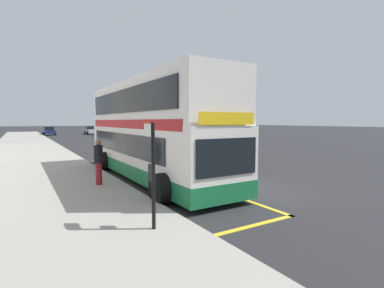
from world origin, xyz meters
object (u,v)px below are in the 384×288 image
bus_stop_sign (152,164)px  parked_car_navy_far (49,131)px  pedestrian_waiting_near_sign (98,160)px  parked_car_silver_behind (91,130)px  parked_car_silver_across (104,132)px  double_decker_bus (150,134)px

bus_stop_sign → parked_car_navy_far: bearing=87.7°
parked_car_navy_far → pedestrian_waiting_near_sign: 47.85m
parked_car_silver_behind → pedestrian_waiting_near_sign: 48.47m
parked_car_silver_behind → pedestrian_waiting_near_sign: size_ratio=2.34×
parked_car_silver_across → parked_car_navy_far: bearing=-52.7°
bus_stop_sign → parked_car_silver_across: bearing=77.2°
parked_car_silver_across → double_decker_bus: bearing=76.2°
parked_car_navy_far → parked_car_silver_behind: bearing=177.5°
parked_car_silver_across → pedestrian_waiting_near_sign: 39.76m
parked_car_navy_far → pedestrian_waiting_near_sign: pedestrian_waiting_near_sign is taller
double_decker_bus → parked_car_navy_far: size_ratio=2.75×
double_decker_bus → parked_car_silver_behind: size_ratio=2.75×
bus_stop_sign → parked_car_navy_far: (2.14, 53.13, -0.86)m
parked_car_silver_behind → parked_car_navy_far: bearing=178.8°
parked_car_silver_across → parked_car_silver_behind: 9.03m
double_decker_bus → pedestrian_waiting_near_sign: (-2.53, -0.84, -0.94)m
parked_car_silver_behind → parked_car_silver_across: bearing=-86.8°
bus_stop_sign → pedestrian_waiting_near_sign: bus_stop_sign is taller
double_decker_bus → bus_stop_sign: (-2.54, -6.17, -0.41)m
parked_car_silver_behind → bus_stop_sign: bearing=-99.3°
parked_car_navy_far → pedestrian_waiting_near_sign: bearing=87.1°
parked_car_silver_across → bus_stop_sign: bearing=74.5°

